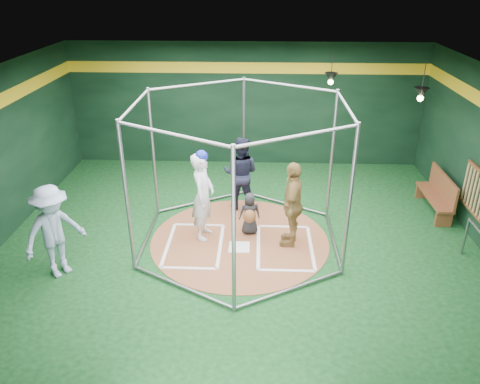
{
  "coord_description": "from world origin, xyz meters",
  "views": [
    {
      "loc": [
        0.36,
        -8.59,
        5.26
      ],
      "look_at": [
        0.0,
        0.1,
        1.1
      ],
      "focal_mm": 35.0,
      "sensor_mm": 36.0,
      "label": 1
    }
  ],
  "objects_px": {
    "visitor_leopard": "(293,204)",
    "umpire": "(241,173)",
    "dugout_bench": "(438,193)",
    "batter_figure": "(203,195)"
  },
  "relations": [
    {
      "from": "batter_figure",
      "to": "umpire",
      "type": "distance_m",
      "value": 1.57
    },
    {
      "from": "umpire",
      "to": "dugout_bench",
      "type": "bearing_deg",
      "value": -169.32
    },
    {
      "from": "batter_figure",
      "to": "dugout_bench",
      "type": "distance_m",
      "value": 5.6
    },
    {
      "from": "visitor_leopard",
      "to": "dugout_bench",
      "type": "height_order",
      "value": "visitor_leopard"
    },
    {
      "from": "visitor_leopard",
      "to": "dugout_bench",
      "type": "distance_m",
      "value": 3.91
    },
    {
      "from": "visitor_leopard",
      "to": "dugout_bench",
      "type": "bearing_deg",
      "value": 123.94
    },
    {
      "from": "visitor_leopard",
      "to": "umpire",
      "type": "relative_size",
      "value": 1.03
    },
    {
      "from": "batter_figure",
      "to": "visitor_leopard",
      "type": "height_order",
      "value": "batter_figure"
    },
    {
      "from": "dugout_bench",
      "to": "batter_figure",
      "type": "bearing_deg",
      "value": -165.73
    },
    {
      "from": "batter_figure",
      "to": "visitor_leopard",
      "type": "bearing_deg",
      "value": -6.41
    }
  ]
}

